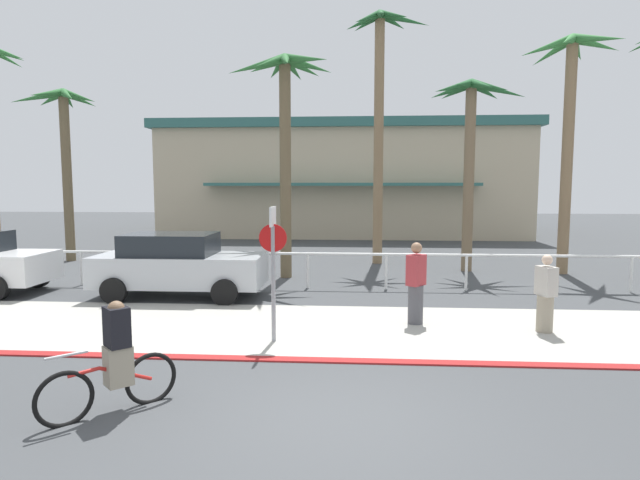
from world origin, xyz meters
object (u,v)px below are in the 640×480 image
object	(u,v)px
palm_tree_3	(380,80)
palm_tree_5	(570,101)
palm_tree_1	(63,133)
palm_tree_2	(286,105)
cyclist_red_0	(114,360)
pedestrian_0	(416,286)
stop_sign_bike_lane	(273,254)
palm_tree_4	(471,122)
pedestrian_1	(546,297)
car_silver_1	(178,264)

from	to	relation	value
palm_tree_3	palm_tree_5	distance (m)	6.48
palm_tree_1	palm_tree_5	size ratio (longest dim) A/B	0.85
palm_tree_2	palm_tree_3	xyz separation A→B (m)	(3.07, 3.37, 1.38)
palm_tree_1	cyclist_red_0	xyz separation A→B (m)	(8.08, -13.30, -4.26)
palm_tree_3	cyclist_red_0	bearing A→B (deg)	-106.34
palm_tree_1	pedestrian_0	world-z (taller)	palm_tree_1
stop_sign_bike_lane	palm_tree_4	bearing A→B (deg)	58.38
stop_sign_bike_lane	pedestrian_1	xyz separation A→B (m)	(5.33, 1.01, -0.95)
palm_tree_1	palm_tree_4	world-z (taller)	palm_tree_1
palm_tree_3	palm_tree_4	xyz separation A→B (m)	(3.00, -1.60, -1.74)
palm_tree_2	car_silver_1	bearing A→B (deg)	-128.18
palm_tree_3	pedestrian_1	bearing A→B (deg)	-72.54
palm_tree_1	palm_tree_3	distance (m)	12.20
cyclist_red_0	pedestrian_1	bearing A→B (deg)	31.29
palm_tree_5	pedestrian_1	xyz separation A→B (m)	(-3.12, -7.37, -4.96)
cyclist_red_0	palm_tree_1	bearing A→B (deg)	121.26
stop_sign_bike_lane	palm_tree_1	distance (m)	14.36
palm_tree_4	pedestrian_0	xyz separation A→B (m)	(-2.58, -7.28, -4.25)
pedestrian_0	stop_sign_bike_lane	bearing A→B (deg)	-152.23
stop_sign_bike_lane	palm_tree_1	size ratio (longest dim) A/B	0.39
palm_tree_3	car_silver_1	bearing A→B (deg)	-130.40
palm_tree_5	pedestrian_0	bearing A→B (deg)	-129.27
car_silver_1	cyclist_red_0	distance (m)	7.22
palm_tree_1	car_silver_1	size ratio (longest dim) A/B	1.51
stop_sign_bike_lane	pedestrian_0	xyz separation A→B (m)	(2.81, 1.48, -0.86)
stop_sign_bike_lane	palm_tree_3	size ratio (longest dim) A/B	0.28
palm_tree_1	pedestrian_1	xyz separation A→B (m)	(14.99, -9.10, -4.23)
palm_tree_3	pedestrian_1	world-z (taller)	palm_tree_3
cyclist_red_0	palm_tree_3	bearing A→B (deg)	73.66
palm_tree_3	cyclist_red_0	world-z (taller)	palm_tree_3
stop_sign_bike_lane	palm_tree_5	world-z (taller)	palm_tree_5
car_silver_1	cyclist_red_0	bearing A→B (deg)	-77.50
palm_tree_5	pedestrian_1	distance (m)	9.41
palm_tree_4	pedestrian_0	bearing A→B (deg)	-109.53
palm_tree_2	palm_tree_4	size ratio (longest dim) A/B	1.08
car_silver_1	pedestrian_1	distance (m)	8.95
palm_tree_4	car_silver_1	size ratio (longest dim) A/B	1.48
palm_tree_1	pedestrian_1	size ratio (longest dim) A/B	4.18
palm_tree_2	palm_tree_3	world-z (taller)	palm_tree_3
stop_sign_bike_lane	pedestrian_0	size ratio (longest dim) A/B	1.46
stop_sign_bike_lane	car_silver_1	distance (m)	5.04
pedestrian_0	pedestrian_1	bearing A→B (deg)	-10.59
pedestrian_0	pedestrian_1	xyz separation A→B (m)	(2.52, -0.47, -0.09)
pedestrian_0	palm_tree_3	bearing A→B (deg)	92.72
palm_tree_5	pedestrian_0	world-z (taller)	palm_tree_5
palm_tree_2	pedestrian_1	xyz separation A→B (m)	(6.01, -5.99, -4.71)
palm_tree_4	pedestrian_0	distance (m)	8.82
palm_tree_1	palm_tree_2	size ratio (longest dim) A/B	0.94
palm_tree_3	palm_tree_4	bearing A→B (deg)	-28.11
palm_tree_2	palm_tree_3	size ratio (longest dim) A/B	0.75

